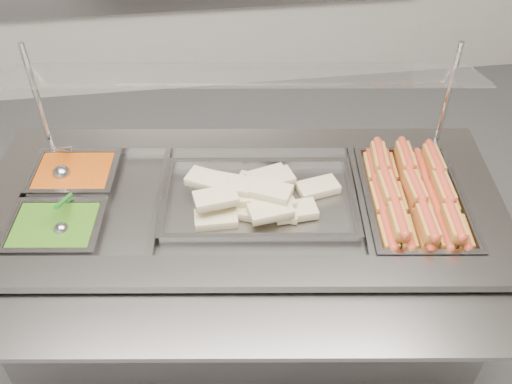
{
  "coord_description": "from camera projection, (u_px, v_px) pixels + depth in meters",
  "views": [
    {
      "loc": [
        -0.04,
        -1.06,
        2.17
      ],
      "look_at": [
        0.15,
        0.37,
        0.87
      ],
      "focal_mm": 40.0,
      "sensor_mm": 36.0,
      "label": 1
    }
  ],
  "objects": [
    {
      "name": "pan_peas",
      "position": [
        57.0,
        234.0,
        1.88
      ],
      "size": [
        0.31,
        0.26,
        0.09
      ],
      "color": "gray",
      "rests_on": "steam_counter"
    },
    {
      "name": "pan_beans",
      "position": [
        76.0,
        179.0,
        2.08
      ],
      "size": [
        0.31,
        0.26,
        0.09
      ],
      "color": "gray",
      "rests_on": "steam_counter"
    },
    {
      "name": "pan_wraps",
      "position": [
        259.0,
        202.0,
        1.97
      ],
      "size": [
        0.69,
        0.46,
        0.07
      ],
      "color": "gray",
      "rests_on": "steam_counter"
    },
    {
      "name": "ladle",
      "position": [
        62.0,
        172.0,
        2.04
      ],
      "size": [
        0.07,
        0.18,
        0.14
      ],
      "color": "#A2A2A7",
      "rests_on": "pan_beans"
    },
    {
      "name": "tortilla_wraps",
      "position": [
        259.0,
        195.0,
        1.94
      ],
      "size": [
        0.54,
        0.29,
        0.09
      ],
      "color": "#CAB888",
      "rests_on": "pan_wraps"
    },
    {
      "name": "pan_hotdogs",
      "position": [
        412.0,
        205.0,
        1.98
      ],
      "size": [
        0.39,
        0.56,
        0.09
      ],
      "color": "gray",
      "rests_on": "steam_counter"
    },
    {
      "name": "serving_spoon",
      "position": [
        62.0,
        225.0,
        1.84
      ],
      "size": [
        0.05,
        0.17,
        0.12
      ],
      "color": "#A2A2A7",
      "rests_on": "pan_peas"
    },
    {
      "name": "hotdogs_in_buns",
      "position": [
        413.0,
        196.0,
        1.94
      ],
      "size": [
        0.32,
        0.52,
        0.11
      ],
      "color": "#A35522",
      "rests_on": "pan_hotdogs"
    },
    {
      "name": "steam_counter",
      "position": [
        244.0,
        276.0,
        2.24
      ],
      "size": [
        1.86,
        1.01,
        0.85
      ],
      "color": "slate",
      "rests_on": "ground"
    },
    {
      "name": "sneeze_guard",
      "position": [
        241.0,
        77.0,
        1.88
      ],
      "size": [
        1.58,
        0.48,
        0.42
      ],
      "color": "silver",
      "rests_on": "steam_counter"
    },
    {
      "name": "tray_rail",
      "position": [
        240.0,
        323.0,
        1.63
      ],
      "size": [
        1.72,
        0.56,
        0.05
      ],
      "color": "gray",
      "rests_on": "steam_counter"
    }
  ]
}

